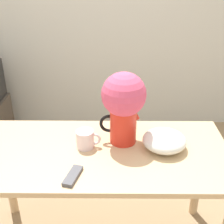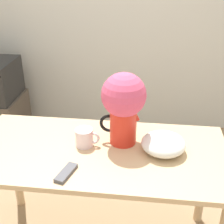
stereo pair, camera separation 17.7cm
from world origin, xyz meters
The scene contains 6 objects.
wall_back centered at (0.00, 1.87, 1.30)m, with size 8.00×0.05×2.60m.
table centered at (0.09, 0.15, 0.65)m, with size 1.48×0.70×0.76m.
flower_vase centered at (0.22, 0.25, 1.01)m, with size 0.27×0.25×0.43m.
coffee_mug centered at (0.00, 0.19, 0.81)m, with size 0.14×0.10×0.11m.
white_bowl centered at (0.45, 0.18, 0.81)m, with size 0.25×0.25×0.10m.
remote_control centered at (-0.04, -0.09, 0.77)m, with size 0.09×0.17×0.02m.
Camera 1 is at (0.17, -1.33, 1.77)m, focal length 50.00 mm.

